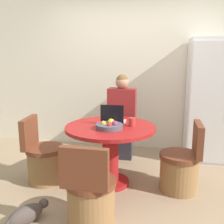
{
  "coord_description": "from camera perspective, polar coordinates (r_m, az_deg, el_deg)",
  "views": [
    {
      "loc": [
        0.57,
        -2.82,
        1.55
      ],
      "look_at": [
        -0.03,
        0.25,
        0.9
      ],
      "focal_mm": 42.0,
      "sensor_mm": 36.0,
      "label": 1
    }
  ],
  "objects": [
    {
      "name": "refrigerator",
      "position": [
        4.18,
        20.54,
        2.29
      ],
      "size": [
        0.67,
        0.67,
        1.82
      ],
      "color": "white",
      "rests_on": "ground_plane"
    },
    {
      "name": "chair_right_side",
      "position": [
        3.24,
        14.79,
        -11.76
      ],
      "size": [
        0.47,
        0.47,
        0.83
      ],
      "rotation": [
        0.0,
        0.0,
        -1.57
      ],
      "color": "olive",
      "rests_on": "ground_plane"
    },
    {
      "name": "cat",
      "position": [
        2.78,
        -18.04,
        -20.41
      ],
      "size": [
        0.31,
        0.44,
        0.18
      ],
      "rotation": [
        0.0,
        0.0,
        1.04
      ],
      "color": "#473D38",
      "rests_on": "ground_plane"
    },
    {
      "name": "laptop",
      "position": [
        3.24,
        0.28,
        -1.62
      ],
      "size": [
        0.28,
        0.26,
        0.25
      ],
      "rotation": [
        0.0,
        0.0,
        3.14
      ],
      "color": "#B7B7BC",
      "rests_on": "dining_table"
    },
    {
      "name": "coffee_cup",
      "position": [
        3.12,
        4.39,
        -2.19
      ],
      "size": [
        0.08,
        0.08,
        0.1
      ],
      "color": "#B2332D",
      "rests_on": "dining_table"
    },
    {
      "name": "chair_left_side",
      "position": [
        3.46,
        -14.61,
        -10.19
      ],
      "size": [
        0.48,
        0.47,
        0.83
      ],
      "rotation": [
        0.0,
        0.0,
        1.67
      ],
      "color": "olive",
      "rests_on": "ground_plane"
    },
    {
      "name": "person_seated",
      "position": [
        3.87,
        2.29,
        -0.7
      ],
      "size": [
        0.4,
        0.37,
        1.31
      ],
      "rotation": [
        0.0,
        0.0,
        3.14
      ],
      "color": "#2D2D38",
      "rests_on": "ground_plane"
    },
    {
      "name": "ground_plane",
      "position": [
        3.27,
        -0.37,
        -16.5
      ],
      "size": [
        12.0,
        12.0,
        0.0
      ],
      "primitive_type": "plane",
      "color": "#9E8466"
    },
    {
      "name": "chair_near_camera",
      "position": [
        2.55,
        -4.7,
        -18.23
      ],
      "size": [
        0.47,
        0.47,
        0.83
      ],
      "rotation": [
        0.0,
        0.0,
        3.12
      ],
      "color": "olive",
      "rests_on": "ground_plane"
    },
    {
      "name": "wall_back",
      "position": [
        4.49,
        3.75,
        8.63
      ],
      "size": [
        7.0,
        0.06,
        2.6
      ],
      "color": "silver",
      "rests_on": "ground_plane"
    },
    {
      "name": "fruit_bowl",
      "position": [
        3.01,
        -0.51,
        -3.0
      ],
      "size": [
        0.31,
        0.31,
        0.1
      ],
      "color": "#4C4C56",
      "rests_on": "dining_table"
    },
    {
      "name": "dining_table",
      "position": [
        3.19,
        -0.34,
        -6.83
      ],
      "size": [
        1.08,
        1.08,
        0.75
      ],
      "color": "maroon",
      "rests_on": "ground_plane"
    }
  ]
}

